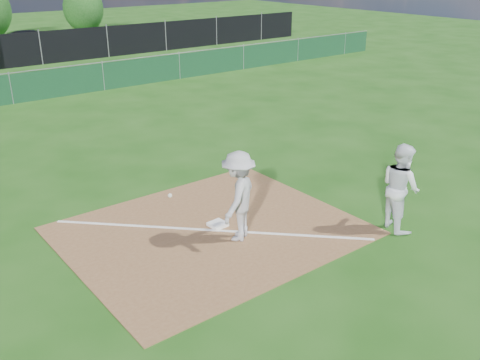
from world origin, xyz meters
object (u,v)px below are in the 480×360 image
at_px(tree_right, 83,9).
at_px(play_at_first, 238,196).
at_px(first_base, 218,224).
at_px(car_right, 34,41).
at_px(runner, 400,187).

bearing_deg(tree_right, play_at_first, -108.09).
height_order(first_base, car_right, car_right).
xyz_separation_m(first_base, runner, (3.09, -2.44, 0.91)).
xyz_separation_m(runner, car_right, (1.76, 28.86, -0.28)).
bearing_deg(runner, car_right, 16.51).
distance_m(first_base, runner, 4.04).
bearing_deg(car_right, play_at_first, 157.75).
distance_m(runner, tree_right, 36.58).
bearing_deg(play_at_first, first_base, 92.76).
relative_size(play_at_first, runner, 1.17).
distance_m(play_at_first, runner, 3.51).
distance_m(first_base, tree_right, 35.09).
xyz_separation_m(runner, tree_right, (8.03, 35.67, 0.91)).
bearing_deg(tree_right, runner, -102.69).
bearing_deg(first_base, car_right, 79.60).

